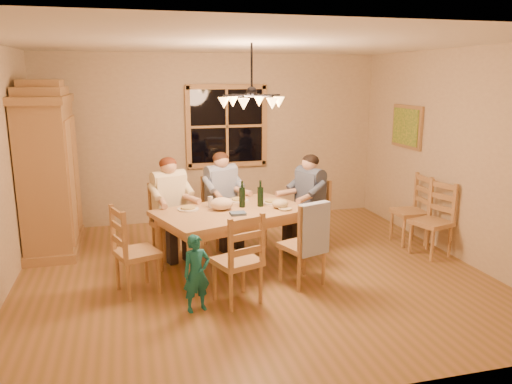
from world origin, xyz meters
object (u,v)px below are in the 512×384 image
object	(u,v)px
adult_plaid_man	(222,188)
wine_bottle_a	(242,194)
chair_end_right	(308,229)
child	(197,273)
chair_far_right	(222,225)
chair_near_right	(302,258)
chandelier	(252,100)
adult_slate_man	(309,191)
chair_far_left	(171,235)
chair_spare_front	(430,233)
adult_woman	(170,195)
wine_bottle_b	(260,193)
chair_near_left	(237,275)
chair_spare_back	(409,222)
dining_table	(232,218)
armoire	(50,174)
chair_end_left	(138,266)

from	to	relation	value
adult_plaid_man	wine_bottle_a	distance (m)	0.81
chair_end_right	child	bearing A→B (deg)	110.12
chair_far_right	chair_near_right	xyz separation A→B (m)	(0.64, -1.53, 0.00)
chandelier	adult_slate_man	bearing A→B (deg)	32.42
adult_plaid_man	adult_slate_man	distance (m)	1.20
child	chair_far_left	bearing A→B (deg)	78.17
adult_plaid_man	chair_spare_front	bearing A→B (deg)	138.15
chair_far_left	adult_woman	bearing A→B (deg)	160.64
wine_bottle_b	chair_spare_front	distance (m)	2.37
chair_far_right	wine_bottle_b	xyz separation A→B (m)	(0.33, -0.82, 0.62)
chair_near_left	adult_plaid_man	world-z (taller)	adult_plaid_man
chair_near_right	chair_spare_back	distance (m)	2.20
chair_near_right	dining_table	bearing A→B (deg)	117.90
chair_near_right	wine_bottle_a	bearing A→B (deg)	106.69
wine_bottle_b	adult_plaid_man	bearing A→B (deg)	112.21
armoire	child	size ratio (longest dim) A/B	2.87
adult_plaid_man	chair_spare_front	distance (m)	2.87
chair_near_left	wine_bottle_b	xyz separation A→B (m)	(0.52, 1.00, 0.62)
adult_slate_man	chair_spare_back	xyz separation A→B (m)	(1.51, -0.06, -0.54)
chair_near_left	adult_plaid_man	size ratio (longest dim) A/B	1.13
chair_near_right	chair_end_right	world-z (taller)	same
adult_plaid_man	chair_spare_back	xyz separation A→B (m)	(2.61, -0.55, -0.54)
child	chair_near_left	bearing A→B (deg)	-3.57
chandelier	chair_end_left	bearing A→B (deg)	-171.25
child	chair_near_right	bearing A→B (deg)	1.29
armoire	child	distance (m)	2.95
chandelier	chair_far_left	xyz separation A→B (m)	(-0.89, 0.83, -1.77)
chandelier	wine_bottle_b	world-z (taller)	chandelier
dining_table	adult_plaid_man	distance (m)	0.91
armoire	chair_near_right	size ratio (longest dim) A/B	2.32
adult_slate_man	adult_plaid_man	bearing A→B (deg)	46.64
adult_slate_man	wine_bottle_a	size ratio (longest dim) A/B	2.65
chair_far_right	adult_slate_man	size ratio (longest dim) A/B	1.13
chandelier	chair_near_left	size ratio (longest dim) A/B	0.78
chair_near_right	wine_bottle_a	distance (m)	1.10
dining_table	chair_end_right	size ratio (longest dim) A/B	2.03
armoire	chair_near_right	xyz separation A→B (m)	(2.90, -1.99, -0.75)
wine_bottle_a	chair_spare_back	distance (m)	2.59
adult_plaid_man	chair_spare_front	size ratio (longest dim) A/B	0.88
chair_near_right	chair_spare_back	size ratio (longest dim) A/B	1.00
chair_spare_front	adult_slate_man	bearing A→B (deg)	52.00
chair_far_left	chair_far_right	bearing A→B (deg)	-180.00
chair_far_left	chair_end_right	world-z (taller)	same
chair_far_right	chair_spare_front	distance (m)	2.82
child	wine_bottle_a	bearing A→B (deg)	41.13
adult_woman	adult_slate_man	distance (m)	1.85
chair_end_left	chair_spare_front	xyz separation A→B (m)	(3.80, 0.22, 0.00)
chair_spare_back	chair_far_right	bearing A→B (deg)	80.51
chair_far_right	dining_table	bearing A→B (deg)	67.62
chandelier	chair_near_left	world-z (taller)	chandelier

